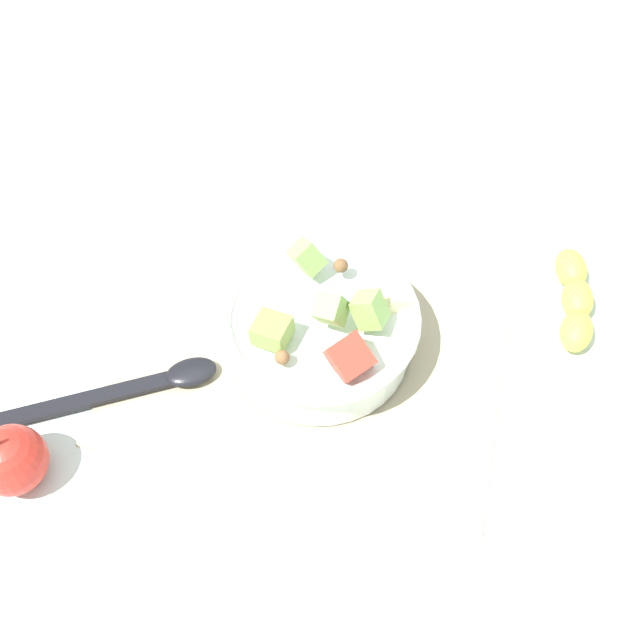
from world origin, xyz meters
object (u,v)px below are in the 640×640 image
object	(u,v)px
banana_whole	(575,299)
salad_bowl	(321,325)
whole_apple	(11,460)
serving_spoon	(142,385)

from	to	relation	value
banana_whole	salad_bowl	bearing A→B (deg)	-155.70
salad_bowl	banana_whole	distance (m)	0.30
whole_apple	banana_whole	world-z (taller)	whole_apple
salad_bowl	whole_apple	bearing A→B (deg)	-139.00
serving_spoon	banana_whole	bearing A→B (deg)	26.58
salad_bowl	serving_spoon	world-z (taller)	salad_bowl
serving_spoon	whole_apple	size ratio (longest dim) A/B	2.69
banana_whole	serving_spoon	bearing A→B (deg)	-153.42
serving_spoon	salad_bowl	bearing A→B (deg)	29.98
serving_spoon	banana_whole	distance (m)	0.50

